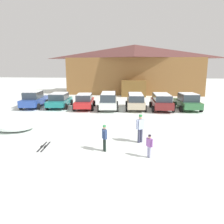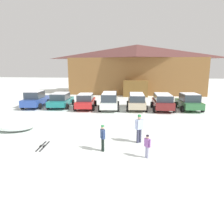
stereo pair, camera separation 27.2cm
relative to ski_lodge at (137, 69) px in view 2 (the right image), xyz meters
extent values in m
plane|color=white|center=(-2.08, -30.10, -4.07)|extent=(160.00, 160.00, 0.00)
cube|color=brown|center=(0.00, 0.05, -1.18)|extent=(21.38, 8.96, 5.78)
pyramid|color=#582E2B|center=(0.00, 0.05, 2.84)|extent=(21.98, 9.56, 2.26)
cube|color=brown|center=(0.03, -5.28, -2.87)|extent=(3.61, 1.82, 2.40)
cube|color=#2A49A0|center=(-10.79, -15.46, -3.40)|extent=(2.26, 4.87, 0.69)
cube|color=#2D3842|center=(-10.76, -15.69, -2.69)|extent=(1.80, 2.60, 0.73)
cube|color=white|center=(-10.76, -15.69, -2.30)|extent=(1.68, 2.47, 0.06)
cylinder|color=black|center=(-11.89, -14.12, -3.75)|extent=(0.29, 0.66, 0.64)
cylinder|color=black|center=(-10.03, -13.90, -3.75)|extent=(0.29, 0.66, 0.64)
cylinder|color=black|center=(-11.55, -17.01, -3.75)|extent=(0.29, 0.66, 0.64)
cylinder|color=black|center=(-9.69, -16.80, -3.75)|extent=(0.29, 0.66, 0.64)
cube|color=#1B7B7A|center=(-7.99, -15.15, -3.47)|extent=(2.23, 4.75, 0.56)
cube|color=#2D3842|center=(-7.97, -15.38, -2.87)|extent=(1.83, 2.53, 0.66)
cube|color=white|center=(-7.97, -15.38, -2.51)|extent=(1.71, 2.40, 0.06)
cylinder|color=black|center=(-9.10, -13.81, -3.75)|extent=(0.27, 0.66, 0.64)
cylinder|color=black|center=(-7.10, -13.65, -3.75)|extent=(0.27, 0.66, 0.64)
cylinder|color=black|center=(-8.87, -16.66, -3.75)|extent=(0.27, 0.66, 0.64)
cylinder|color=black|center=(-6.87, -16.50, -3.75)|extent=(0.27, 0.66, 0.64)
cube|color=red|center=(-5.08, -15.62, -3.46)|extent=(2.24, 4.67, 0.59)
cube|color=#2D3842|center=(-5.05, -15.84, -2.85)|extent=(1.78, 2.50, 0.62)
cube|color=white|center=(-5.05, -15.84, -2.51)|extent=(1.67, 2.37, 0.06)
cylinder|color=black|center=(-6.17, -14.34, -3.75)|extent=(0.29, 0.66, 0.64)
cylinder|color=black|center=(-4.32, -14.12, -3.75)|extent=(0.29, 0.66, 0.64)
cylinder|color=black|center=(-5.84, -17.11, -3.75)|extent=(0.29, 0.66, 0.64)
cylinder|color=black|center=(-3.99, -16.89, -3.75)|extent=(0.29, 0.66, 0.64)
cube|color=white|center=(-2.49, -15.76, -3.43)|extent=(2.13, 4.70, 0.64)
cube|color=#2D3842|center=(-2.48, -15.85, -2.74)|extent=(1.82, 3.59, 0.73)
cube|color=white|center=(-2.48, -15.85, -2.35)|extent=(1.71, 3.41, 0.06)
cylinder|color=black|center=(-3.54, -14.44, -3.75)|extent=(0.28, 0.66, 0.64)
cylinder|color=black|center=(-1.70, -14.27, -3.75)|extent=(0.28, 0.66, 0.64)
cylinder|color=black|center=(-3.27, -17.26, -3.75)|extent=(0.28, 0.66, 0.64)
cylinder|color=black|center=(-1.43, -17.08, -3.75)|extent=(0.28, 0.66, 0.64)
cube|color=#BDAD90|center=(0.33, -15.33, -3.43)|extent=(1.96, 4.71, 0.63)
cube|color=#2D3842|center=(0.34, -15.42, -2.81)|extent=(1.69, 3.59, 0.62)
cube|color=white|center=(0.34, -15.42, -2.47)|extent=(1.58, 3.41, 0.06)
cylinder|color=black|center=(-0.67, -13.95, -3.75)|extent=(0.25, 0.65, 0.64)
cylinder|color=black|center=(1.19, -13.85, -3.75)|extent=(0.25, 0.65, 0.64)
cylinder|color=black|center=(-0.52, -16.81, -3.75)|extent=(0.25, 0.65, 0.64)
cylinder|color=black|center=(1.34, -16.71, -3.75)|extent=(0.25, 0.65, 0.64)
cube|color=maroon|center=(3.00, -15.53, -3.41)|extent=(1.97, 4.31, 0.69)
cube|color=#2D3842|center=(3.00, -15.62, -2.76)|extent=(1.72, 3.28, 0.60)
cube|color=white|center=(3.00, -15.62, -2.43)|extent=(1.60, 3.12, 0.06)
cylinder|color=black|center=(1.97, -14.26, -3.75)|extent=(0.24, 0.65, 0.64)
cylinder|color=black|center=(3.92, -14.18, -3.75)|extent=(0.24, 0.65, 0.64)
cylinder|color=black|center=(2.08, -16.88, -3.75)|extent=(0.24, 0.65, 0.64)
cylinder|color=black|center=(4.03, -16.81, -3.75)|extent=(0.24, 0.65, 0.64)
cube|color=#306B3C|center=(5.69, -15.08, -3.44)|extent=(2.26, 4.23, 0.62)
cube|color=#2D3842|center=(5.71, -15.28, -2.77)|extent=(1.84, 2.27, 0.73)
cube|color=white|center=(5.71, -15.28, -2.38)|extent=(1.72, 2.15, 0.06)
cylinder|color=black|center=(4.57, -13.93, -3.75)|extent=(0.29, 0.66, 0.64)
cylinder|color=black|center=(6.55, -13.72, -3.75)|extent=(0.29, 0.66, 0.64)
cylinder|color=black|center=(4.84, -16.43, -3.75)|extent=(0.29, 0.66, 0.64)
cylinder|color=black|center=(6.81, -16.22, -3.75)|extent=(0.29, 0.66, 0.64)
cylinder|color=black|center=(-1.24, -27.34, -3.73)|extent=(0.13, 0.13, 0.69)
cylinder|color=black|center=(-1.19, -27.49, -3.73)|extent=(0.13, 0.13, 0.69)
cube|color=navy|center=(-1.22, -27.42, -3.14)|extent=(0.31, 0.39, 0.49)
cylinder|color=navy|center=(-1.29, -27.21, -3.12)|extent=(0.09, 0.09, 0.46)
cylinder|color=navy|center=(-1.14, -27.62, -3.12)|extent=(0.09, 0.09, 0.46)
sphere|color=tan|center=(-1.22, -27.42, -2.80)|extent=(0.18, 0.18, 0.18)
cylinder|color=#359050|center=(-1.22, -27.42, -2.71)|extent=(0.17, 0.17, 0.08)
cylinder|color=#3B3C55|center=(0.73, -25.81, -3.66)|extent=(0.15, 0.15, 0.82)
cylinder|color=#3B3C55|center=(0.59, -25.92, -3.66)|extent=(0.15, 0.15, 0.82)
cube|color=#A7B3D7|center=(0.66, -25.86, -2.96)|extent=(0.46, 0.44, 0.58)
cylinder|color=#A7B3D7|center=(0.86, -25.70, -2.95)|extent=(0.11, 0.11, 0.55)
cylinder|color=#A7B3D7|center=(0.47, -26.02, -2.95)|extent=(0.11, 0.11, 0.55)
sphere|color=tan|center=(0.66, -25.86, -2.57)|extent=(0.21, 0.21, 0.21)
cylinder|color=#33944C|center=(0.66, -25.86, -2.45)|extent=(0.20, 0.20, 0.10)
cylinder|color=#A7A9CB|center=(1.11, -28.08, -3.79)|extent=(0.10, 0.10, 0.57)
cylinder|color=#A7A9CB|center=(1.03, -27.98, -3.79)|extent=(0.10, 0.10, 0.57)
cube|color=#9458AC|center=(1.07, -28.03, -3.30)|extent=(0.31, 0.32, 0.40)
cylinder|color=#9458AC|center=(1.19, -28.16, -3.29)|extent=(0.08, 0.08, 0.38)
cylinder|color=#9458AC|center=(0.96, -27.89, -3.29)|extent=(0.08, 0.08, 0.38)
sphere|color=tan|center=(1.07, -28.03, -3.02)|extent=(0.15, 0.15, 0.15)
cylinder|color=#291F32|center=(1.07, -28.03, -2.94)|extent=(0.14, 0.14, 0.07)
cube|color=#242327|center=(-4.76, -27.19, -4.06)|extent=(0.22, 1.60, 0.02)
cube|color=black|center=(-4.76, -27.24, -4.02)|extent=(0.10, 0.21, 0.06)
cube|color=#242327|center=(-4.56, -27.18, -4.06)|extent=(0.22, 1.60, 0.02)
cube|color=black|center=(-4.56, -27.23, -4.02)|extent=(0.10, 0.21, 0.06)
ellipsoid|color=white|center=(-8.05, -24.26, -3.68)|extent=(3.01, 2.41, 0.78)
camera|label=1|loc=(0.37, -38.20, 0.29)|focal=35.00mm
camera|label=2|loc=(0.64, -38.17, 0.29)|focal=35.00mm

